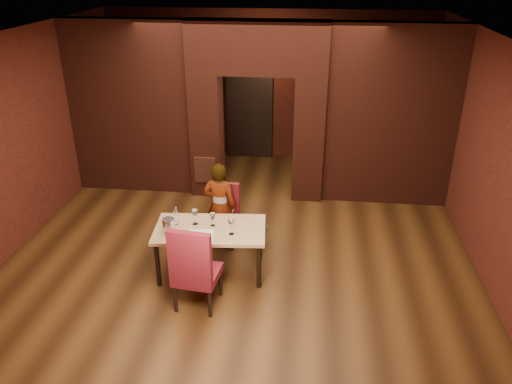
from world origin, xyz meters
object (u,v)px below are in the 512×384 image
chair_near (197,265)px  water_bottle (176,216)px  chair_far (223,216)px  wine_glass_b (213,220)px  wine_bucket (169,226)px  potted_plant (258,234)px  wine_glass_c (231,227)px  person_seated (220,206)px  wine_glass_a (195,217)px  dining_table (211,250)px

chair_near → water_bottle: 0.96m
chair_far → wine_glass_b: chair_far is taller
wine_bucket → potted_plant: size_ratio=0.54×
wine_bucket → wine_glass_c: bearing=3.2°
chair_far → chair_near: 1.55m
wine_glass_c → water_bottle: 0.84m
person_seated → water_bottle: bearing=59.1°
wine_bucket → wine_glass_a: bearing=40.7°
chair_far → dining_table: bearing=-86.7°
wine_glass_b → water_bottle: size_ratio=0.73×
wine_glass_b → potted_plant: 1.12m
chair_far → wine_glass_a: chair_far is taller
wine_glass_c → potted_plant: 1.17m
wine_bucket → person_seated: bearing=59.0°
dining_table → chair_far: bearing=82.5°
dining_table → wine_bucket: wine_bucket is taller
wine_glass_c → wine_bucket: 0.86m
person_seated → potted_plant: person_seated is taller
chair_far → potted_plant: chair_far is taller
chair_near → wine_glass_c: 0.74m
dining_table → water_bottle: size_ratio=5.77×
person_seated → wine_glass_a: 0.69m
chair_far → wine_glass_b: 0.80m
wine_glass_c → potted_plant: (0.26, 0.95, -0.64)m
wine_bucket → potted_plant: (1.12, 0.99, -0.64)m
wine_glass_b → water_bottle: 0.52m
dining_table → wine_glass_a: (-0.23, 0.09, 0.47)m
chair_far → potted_plant: (0.55, 0.01, -0.30)m
wine_glass_c → wine_bucket: size_ratio=1.08×
dining_table → chair_far: size_ratio=1.57×
chair_near → wine_bucket: (-0.51, 0.56, 0.22)m
chair_near → person_seated: person_seated is taller
wine_glass_c → wine_glass_b: bearing=145.9°
wine_glass_c → water_bottle: water_bottle is taller
dining_table → person_seated: bearing=84.5°
person_seated → wine_bucket: size_ratio=6.88×
wine_glass_a → wine_glass_c: wine_glass_a is taller
dining_table → wine_glass_c: 0.59m
chair_near → wine_glass_c: (0.35, 0.61, 0.23)m
wine_glass_b → potted_plant: (0.55, 0.74, -0.63)m
wine_glass_b → wine_glass_c: wine_glass_c is taller
water_bottle → potted_plant: size_ratio=0.71×
person_seated → wine_glass_b: 0.66m
wine_bucket → chair_far: bearing=59.9°
person_seated → water_bottle: person_seated is taller
water_bottle → potted_plant: water_bottle is taller
chair_far → wine_bucket: (-0.57, -0.98, 0.34)m
wine_glass_b → wine_bucket: bearing=-156.0°
person_seated → wine_glass_a: bearing=76.1°
wine_glass_b → wine_glass_c: (0.30, -0.20, 0.01)m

